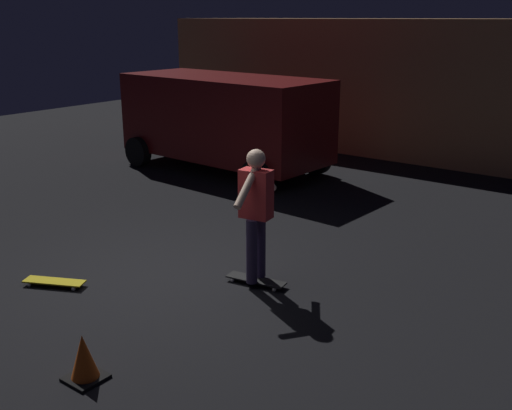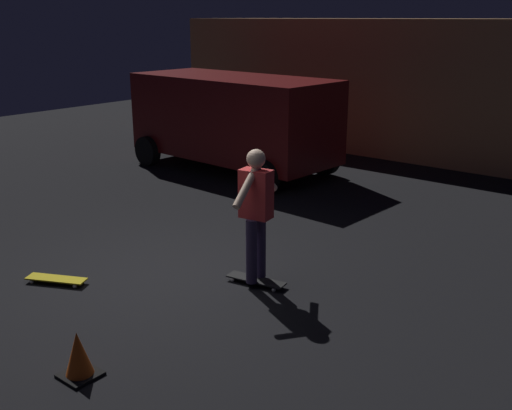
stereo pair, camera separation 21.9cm
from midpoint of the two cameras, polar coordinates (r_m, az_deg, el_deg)
ground_plane at (r=8.01m, az=-9.92°, el=-6.73°), size 28.00×28.00×0.00m
low_building at (r=16.04m, az=11.82°, el=11.12°), size 11.58×3.10×3.19m
parked_van at (r=13.16m, az=-3.52°, el=8.25°), size 4.71×2.43×2.03m
skateboard_ridden at (r=7.68m, az=-0.82°, el=-7.11°), size 0.80×0.32×0.07m
skateboard_spare at (r=8.08m, az=-19.25°, el=-6.86°), size 0.79×0.52×0.07m
skater at (r=7.33m, az=-0.86°, el=-0.10°), size 0.41×0.98×1.67m
traffic_cone at (r=6.00m, az=-16.97°, el=-13.76°), size 0.34×0.34×0.46m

